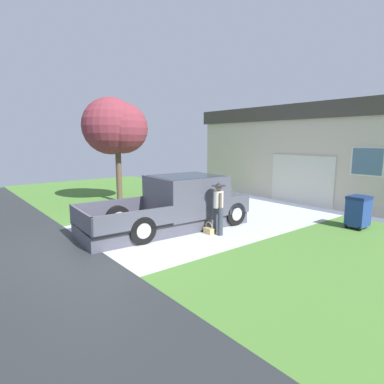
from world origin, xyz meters
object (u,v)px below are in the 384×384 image
(person_with_hat, at_px, (218,206))
(wheeled_trash_bin, at_px, (358,211))
(house_with_garage, at_px, (314,152))
(pickup_truck, at_px, (180,204))
(front_yard_tree, at_px, (115,128))
(handbag, at_px, (209,230))

(person_with_hat, distance_m, wheeled_trash_bin, 4.74)
(person_with_hat, distance_m, house_with_garage, 9.53)
(wheeled_trash_bin, bearing_deg, pickup_truck, -130.47)
(person_with_hat, xyz_separation_m, front_yard_tree, (-6.89, -0.09, 2.56))
(pickup_truck, distance_m, wheeled_trash_bin, 5.90)
(front_yard_tree, bearing_deg, handbag, -1.19)
(handbag, bearing_deg, pickup_truck, -170.25)
(person_with_hat, xyz_separation_m, house_with_garage, (-2.30, 9.15, 1.39))
(pickup_truck, xyz_separation_m, person_with_hat, (1.39, 0.44, 0.10))
(handbag, height_order, wheeled_trash_bin, wheeled_trash_bin)
(wheeled_trash_bin, bearing_deg, front_yard_tree, -156.06)
(person_with_hat, height_order, front_yard_tree, front_yard_tree)
(pickup_truck, bearing_deg, front_yard_tree, -179.99)
(person_with_hat, bearing_deg, handbag, 72.13)
(house_with_garage, height_order, wheeled_trash_bin, house_with_garage)
(front_yard_tree, height_order, wheeled_trash_bin, front_yard_tree)
(house_with_garage, bearing_deg, person_with_hat, -75.90)
(person_with_hat, bearing_deg, house_with_garage, -56.03)
(person_with_hat, height_order, house_with_garage, house_with_garage)
(house_with_garage, xyz_separation_m, front_yard_tree, (-4.59, -9.23, 1.17))
(wheeled_trash_bin, bearing_deg, handbag, -121.39)
(handbag, xyz_separation_m, wheeled_trash_bin, (2.61, 4.28, 0.48))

